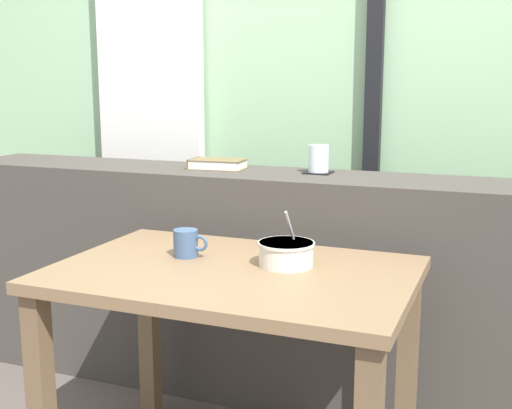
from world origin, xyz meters
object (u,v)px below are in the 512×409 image
Objects in this scene: juice_glass at (318,160)px; coaster_square at (318,173)px; soup_bowl at (286,253)px; closed_book at (217,164)px; breakfast_table at (233,306)px; ceramic_mug at (186,243)px.

coaster_square is at bearing 90.00° from juice_glass.
soup_bowl is (0.08, -0.62, -0.20)m from juice_glass.
closed_book reaches higher than coaster_square.
soup_bowl is at bearing 32.84° from breakfast_table.
ceramic_mug is at bearing 160.08° from breakfast_table.
juice_glass reaches higher than ceramic_mug.
juice_glass is 0.66m from soup_bowl.
ceramic_mug is (-0.23, -0.64, -0.15)m from coaster_square.
soup_bowl is (0.50, -0.59, -0.17)m from closed_book.
coaster_square is 0.44× the size of closed_book.
coaster_square reaches higher than breakfast_table.
ceramic_mug is at bearing -110.23° from juice_glass.
breakfast_table is 10.37× the size of coaster_square.
closed_book is (-0.41, -0.02, 0.02)m from coaster_square.
breakfast_table is at bearing -61.85° from closed_book.
coaster_square is 0.59× the size of soup_bowl.
juice_glass reaches higher than breakfast_table.
juice_glass is 0.61× the size of soup_bowl.
breakfast_table is 0.25m from ceramic_mug.
breakfast_table is 0.22m from soup_bowl.
coaster_square is at bearing 69.77° from ceramic_mug.
breakfast_table is at bearing -19.92° from ceramic_mug.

